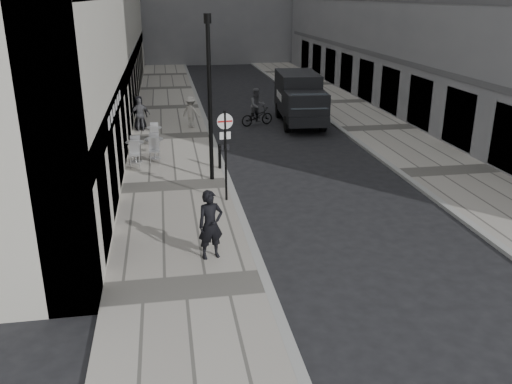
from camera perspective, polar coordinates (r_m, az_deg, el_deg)
ground at (r=11.58m, az=3.64°, el=-16.25°), size 120.00×120.00×0.00m
sidewalk at (r=27.90m, az=-8.87°, el=5.74°), size 4.00×60.00×0.12m
far_sidewalk at (r=30.08m, az=12.68°, el=6.53°), size 4.00×60.00×0.12m
walking_man at (r=14.51m, az=-4.81°, el=-3.45°), size 0.79×0.62×1.91m
sign_post at (r=18.29m, az=-3.24°, el=5.10°), size 0.54×0.13×3.14m
lamppost at (r=20.28m, az=-4.91°, el=10.55°), size 0.28×0.28×6.12m
bollard_near at (r=22.29m, az=-3.85°, el=3.71°), size 0.13×0.13×0.94m
bollard_far at (r=22.25m, az=-3.82°, el=3.51°), size 0.11×0.11×0.81m
panel_van at (r=30.69m, az=4.60°, el=10.04°), size 2.60×5.96×2.74m
cyclist at (r=30.22m, az=0.11°, el=8.52°), size 2.03×1.27×2.06m
pedestrian_a at (r=29.06m, az=-12.09°, el=7.96°), size 1.07×0.62×1.72m
pedestrian_b at (r=29.42m, az=-6.85°, el=8.36°), size 1.24×1.12×1.66m
pedestrian_c at (r=29.50m, az=-12.19°, el=8.17°), size 0.95×0.72×1.76m
cafe_table_near at (r=23.96m, az=-10.65°, el=4.70°), size 0.80×1.82×1.03m
cafe_table_mid at (r=23.60m, az=-12.60°, el=4.32°), size 0.80×1.81×1.03m
cafe_table_far at (r=26.50m, az=-10.64°, el=6.04°), size 0.71×1.61×0.92m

